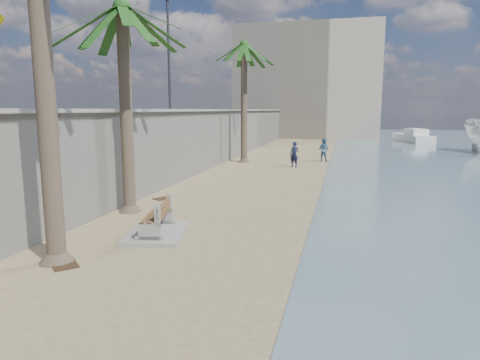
{
  "coord_description": "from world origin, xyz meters",
  "views": [
    {
      "loc": [
        2.91,
        -7.02,
        3.58
      ],
      "look_at": [
        -0.5,
        7.0,
        1.2
      ],
      "focal_mm": 32.0,
      "sensor_mm": 36.0,
      "label": 1
    }
  ],
  "objects_px": {
    "palm_mid": "(122,10)",
    "palm_back": "(244,47)",
    "bench_far": "(156,221)",
    "person_a": "(294,153)",
    "yacht_far": "(412,139)",
    "person_b": "(324,148)"
  },
  "relations": [
    {
      "from": "yacht_far",
      "to": "palm_mid",
      "type": "bearing_deg",
      "value": 146.43
    },
    {
      "from": "person_a",
      "to": "bench_far",
      "type": "bearing_deg",
      "value": -76.29
    },
    {
      "from": "palm_back",
      "to": "person_a",
      "type": "relative_size",
      "value": 4.73
    },
    {
      "from": "bench_far",
      "to": "palm_mid",
      "type": "height_order",
      "value": "palm_mid"
    },
    {
      "from": "bench_far",
      "to": "person_a",
      "type": "height_order",
      "value": "person_a"
    },
    {
      "from": "person_a",
      "to": "person_b",
      "type": "height_order",
      "value": "person_a"
    },
    {
      "from": "palm_mid",
      "to": "bench_far",
      "type": "bearing_deg",
      "value": -48.92
    },
    {
      "from": "palm_back",
      "to": "person_a",
      "type": "bearing_deg",
      "value": -25.81
    },
    {
      "from": "palm_back",
      "to": "yacht_far",
      "type": "bearing_deg",
      "value": 58.48
    },
    {
      "from": "bench_far",
      "to": "yacht_far",
      "type": "bearing_deg",
      "value": 72.66
    },
    {
      "from": "yacht_far",
      "to": "palm_back",
      "type": "bearing_deg",
      "value": 136.1
    },
    {
      "from": "palm_mid",
      "to": "yacht_far",
      "type": "height_order",
      "value": "palm_mid"
    },
    {
      "from": "palm_mid",
      "to": "palm_back",
      "type": "bearing_deg",
      "value": 87.6
    },
    {
      "from": "person_a",
      "to": "yacht_far",
      "type": "distance_m",
      "value": 27.03
    },
    {
      "from": "palm_mid",
      "to": "palm_back",
      "type": "height_order",
      "value": "palm_back"
    },
    {
      "from": "bench_far",
      "to": "person_a",
      "type": "relative_size",
      "value": 1.4
    },
    {
      "from": "person_a",
      "to": "yacht_far",
      "type": "height_order",
      "value": "person_a"
    },
    {
      "from": "palm_mid",
      "to": "person_a",
      "type": "bearing_deg",
      "value": 72.13
    },
    {
      "from": "palm_back",
      "to": "person_a",
      "type": "height_order",
      "value": "palm_back"
    },
    {
      "from": "palm_mid",
      "to": "person_b",
      "type": "height_order",
      "value": "palm_mid"
    },
    {
      "from": "palm_mid",
      "to": "person_b",
      "type": "relative_size",
      "value": 4.29
    },
    {
      "from": "bench_far",
      "to": "person_a",
      "type": "bearing_deg",
      "value": 82.18
    }
  ]
}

